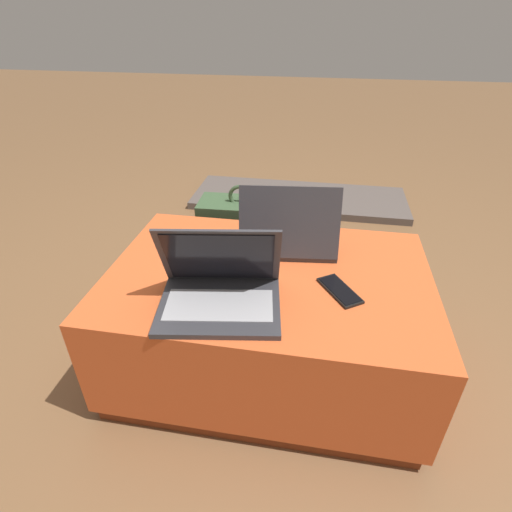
% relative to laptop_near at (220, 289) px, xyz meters
% --- Properties ---
extents(ground_plane, '(14.00, 14.00, 0.00)m').
position_rel_laptop_near_xyz_m(ground_plane, '(0.11, 0.18, -0.45)').
color(ground_plane, brown).
extents(ottoman, '(1.02, 0.68, 0.40)m').
position_rel_laptop_near_xyz_m(ottoman, '(0.11, 0.18, -0.25)').
color(ottoman, maroon).
rests_on(ottoman, ground_plane).
extents(laptop_near, '(0.37, 0.30, 0.24)m').
position_rel_laptop_near_xyz_m(laptop_near, '(0.00, 0.00, 0.00)').
color(laptop_near, '#333338').
rests_on(laptop_near, ottoman).
extents(laptop_far, '(0.35, 0.27, 0.24)m').
position_rel_laptop_near_xyz_m(laptop_far, '(0.16, 0.33, 0.00)').
color(laptop_far, '#333338').
rests_on(laptop_far, ottoman).
extents(cell_phone, '(0.14, 0.16, 0.01)m').
position_rel_laptop_near_xyz_m(cell_phone, '(0.33, 0.11, -0.05)').
color(cell_phone, black).
rests_on(cell_phone, ottoman).
extents(backpack, '(0.36, 0.23, 0.49)m').
position_rel_laptop_near_xyz_m(backpack, '(-0.08, 0.67, -0.25)').
color(backpack, '#385133').
rests_on(backpack, ground_plane).
extents(fireplace_hearth, '(1.40, 0.50, 0.04)m').
position_rel_laptop_near_xyz_m(fireplace_hearth, '(0.11, 1.63, -0.43)').
color(fireplace_hearth, '#564C47').
rests_on(fireplace_hearth, ground_plane).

